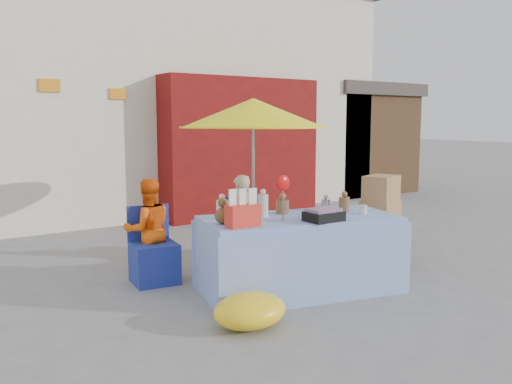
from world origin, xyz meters
TOP-DOWN VIEW (x-y plane):
  - ground at (0.00, 0.00)m, footprint 80.00×80.00m
  - backdrop at (0.52, 7.52)m, footprint 14.00×8.00m
  - market_table at (0.12, -0.07)m, footprint 2.27×1.45m
  - chair_left at (-1.02, 1.10)m, footprint 0.54×0.53m
  - chair_right at (0.23, 1.10)m, footprint 0.54×0.53m
  - vendor_orange at (-1.02, 1.24)m, footprint 0.62×0.51m
  - vendor_beige at (0.23, 1.24)m, footprint 0.45×0.33m
  - umbrella at (0.53, 1.39)m, footprint 1.90×1.90m
  - box_stack at (1.67, 0.22)m, footprint 0.61×0.56m
  - tarp_bundle at (-0.89, -0.62)m, footprint 0.76×0.65m

SIDE VIEW (x-z plane):
  - ground at x=0.00m, z-range 0.00..0.00m
  - tarp_bundle at x=-0.89m, z-range 0.00..0.30m
  - chair_left at x=-1.02m, z-range -0.17..0.68m
  - chair_right at x=0.23m, z-range -0.17..0.68m
  - market_table at x=0.12m, z-range -0.22..1.05m
  - box_stack at x=1.67m, z-range -0.04..1.08m
  - vendor_beige at x=0.23m, z-range 0.00..1.14m
  - vendor_orange at x=-1.02m, z-range 0.00..1.16m
  - umbrella at x=0.53m, z-range 0.85..2.94m
  - backdrop at x=0.52m, z-range -0.80..7.00m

